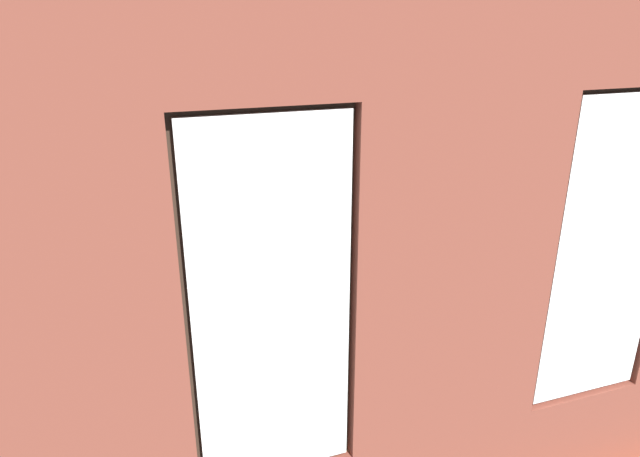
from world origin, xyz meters
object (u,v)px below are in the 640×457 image
object	(u,v)px
cup_ceramic	(341,267)
table_plant_small	(314,270)
couch_left	(486,257)
coffee_table	(314,286)
potted_plant_near_tv	(89,344)
potted_plant_beside_window_right	(226,421)
couch_by_window	(392,408)
tv_flatscreen	(20,269)
potted_plant_corner_near_left	(418,180)
candle_jar	(297,275)
papasan_chair	(260,217)
remote_gray	(283,291)
media_console	(34,334)

from	to	relation	value
cup_ceramic	table_plant_small	size ratio (longest dim) A/B	0.40
couch_left	cup_ceramic	xyz separation A→B (m)	(1.86, 0.02, 0.16)
coffee_table	potted_plant_near_tv	world-z (taller)	potted_plant_near_tv
table_plant_small	potted_plant_beside_window_right	world-z (taller)	potted_plant_beside_window_right
couch_by_window	tv_flatscreen	world-z (taller)	tv_flatscreen
coffee_table	cup_ceramic	xyz separation A→B (m)	(-0.34, -0.14, 0.11)
couch_by_window	potted_plant_corner_near_left	size ratio (longest dim) A/B	1.59
tv_flatscreen	candle_jar	bearing A→B (deg)	179.84
papasan_chair	table_plant_small	bearing A→B (deg)	91.55
remote_gray	tv_flatscreen	size ratio (longest dim) A/B	0.17
table_plant_small	couch_by_window	bearing A→B (deg)	88.32
remote_gray	potted_plant_corner_near_left	world-z (taller)	potted_plant_corner_near_left
media_console	potted_plant_near_tv	world-z (taller)	potted_plant_near_tv
cup_ceramic	candle_jar	size ratio (longest dim) A/B	1.00
potted_plant_corner_near_left	media_console	bearing A→B (deg)	22.22
table_plant_small	cup_ceramic	bearing A→B (deg)	-157.85
coffee_table	tv_flatscreen	bearing A→B (deg)	-2.29
coffee_table	potted_plant_beside_window_right	distance (m)	2.45
table_plant_small	papasan_chair	xyz separation A→B (m)	(0.06, -2.14, -0.14)
couch_by_window	coffee_table	xyz separation A→B (m)	(-0.06, -1.96, 0.06)
coffee_table	cup_ceramic	world-z (taller)	cup_ceramic
potted_plant_beside_window_right	potted_plant_near_tv	bearing A→B (deg)	-53.82
table_plant_small	potted_plant_beside_window_right	xyz separation A→B (m)	(1.29, 2.07, 0.05)
couch_left	cup_ceramic	distance (m)	1.87
couch_by_window	cup_ceramic	distance (m)	2.15
media_console	papasan_chair	world-z (taller)	papasan_chair
couch_left	cup_ceramic	bearing A→B (deg)	-85.87
tv_flatscreen	papasan_chair	world-z (taller)	tv_flatscreen
coffee_table	candle_jar	world-z (taller)	candle_jar
candle_jar	potted_plant_near_tv	xyz separation A→B (m)	(1.98, 1.01, 0.18)
table_plant_small	potted_plant_near_tv	world-z (taller)	potted_plant_near_tv
papasan_chair	potted_plant_near_tv	distance (m)	3.69
candle_jar	table_plant_small	size ratio (longest dim) A/B	0.40
table_plant_small	tv_flatscreen	distance (m)	2.72
remote_gray	media_console	xyz separation A→B (m)	(2.32, -0.23, -0.16)
media_console	coffee_table	bearing A→B (deg)	177.77
table_plant_small	potted_plant_beside_window_right	size ratio (longest dim) A/B	0.27
potted_plant_beside_window_right	cup_ceramic	bearing A→B (deg)	-126.54
couch_by_window	papasan_chair	world-z (taller)	couch_by_window
potted_plant_corner_near_left	papasan_chair	bearing A→B (deg)	0.61
couch_left	tv_flatscreen	distance (m)	4.94
tv_flatscreen	potted_plant_corner_near_left	size ratio (longest dim) A/B	0.79
candle_jar	cup_ceramic	bearing A→B (deg)	-175.43
potted_plant_corner_near_left	remote_gray	bearing A→B (deg)	39.97
cup_ceramic	potted_plant_beside_window_right	distance (m)	2.75
cup_ceramic	papasan_chair	bearing A→B (deg)	-78.60
coffee_table	papasan_chair	size ratio (longest dim) A/B	1.21
coffee_table	candle_jar	xyz separation A→B (m)	(0.16, -0.10, 0.11)
candle_jar	potted_plant_corner_near_left	size ratio (longest dim) A/B	0.08
media_console	papasan_chair	size ratio (longest dim) A/B	1.08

